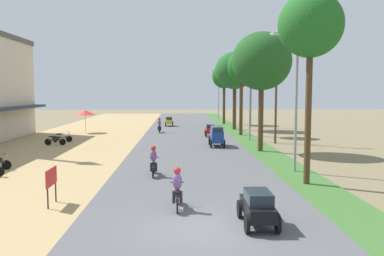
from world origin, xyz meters
name	(u,v)px	position (x,y,z in m)	size (l,w,h in m)	color
ground_plane	(204,230)	(0.00, 0.00, 0.00)	(180.00, 180.00, 0.00)	#7A6B4C
road_strip	(204,229)	(0.00, 0.00, 0.04)	(9.00, 140.00, 0.08)	#565659
median_strip	(372,227)	(5.70, 0.00, 0.03)	(2.40, 140.00, 0.06)	#3D6B2D
parked_motorbike_third	(56,139)	(-11.35, 21.12, 0.55)	(1.80, 0.54, 0.94)	black
parked_motorbike_fourth	(63,137)	(-11.35, 23.21, 0.55)	(1.80, 0.54, 0.94)	black
street_signboard	(51,180)	(-5.92, 2.90, 1.11)	(0.06, 1.30, 1.50)	#262628
vendor_umbrella	(85,113)	(-11.17, 31.37, 2.31)	(2.20, 2.20, 2.52)	#99999E
median_tree_nearest	(311,27)	(5.49, 6.29, 7.71)	(3.11, 3.11, 9.31)	#4C351E
median_tree_second	(262,62)	(5.43, 17.24, 6.87)	(4.51, 4.51, 9.04)	#4C351E
median_tree_third	(241,67)	(5.68, 28.53, 7.10)	(2.89, 2.89, 8.79)	#4C351E
median_tree_fourth	(235,71)	(5.88, 34.94, 7.10)	(4.75, 4.75, 9.33)	#4C351E
median_tree_fifth	(224,77)	(5.54, 43.15, 6.72)	(3.40, 3.40, 8.48)	#4C351E
streetlamp_near	(296,91)	(5.80, 9.38, 4.63)	(3.16, 0.20, 7.94)	gray
streetlamp_mid	(250,91)	(5.80, 23.98, 4.62)	(3.16, 0.20, 7.93)	gray
streetlamp_far	(219,91)	(5.80, 53.33, 4.69)	(3.16, 0.20, 8.06)	gray
utility_pole_near	(276,90)	(7.75, 22.04, 4.78)	(1.80, 0.20, 9.18)	brown
utility_pole_far	(251,92)	(8.52, 38.72, 4.62)	(1.80, 0.20, 8.87)	brown
car_sedan_black	(258,206)	(1.84, 0.19, 0.74)	(1.10, 2.26, 1.19)	black
car_van_blue	(217,135)	(2.30, 19.78, 1.02)	(1.19, 2.41, 1.67)	navy
car_hatchback_red	(210,130)	(2.35, 27.21, 0.75)	(1.04, 2.00, 1.23)	red
car_hatchback_yellow	(169,121)	(-2.12, 39.54, 0.75)	(1.04, 2.00, 1.23)	gold
motorbike_foreground_rider	(177,189)	(-0.89, 2.16, 0.86)	(0.54, 1.80, 1.66)	black
motorbike_ahead_second	(154,162)	(-2.19, 8.28, 0.86)	(0.54, 1.80, 1.66)	black
motorbike_ahead_third	(159,126)	(-2.98, 31.06, 0.86)	(0.54, 1.80, 1.66)	black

